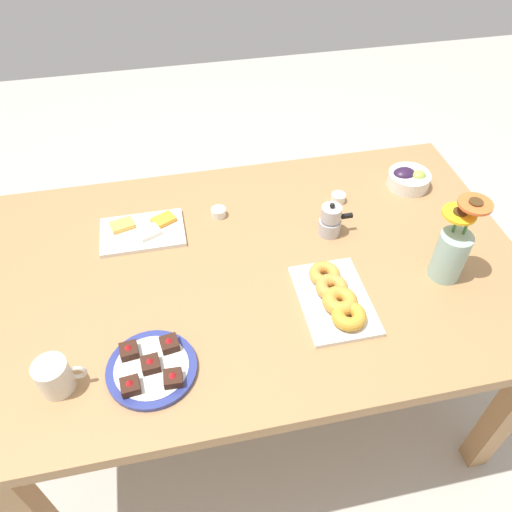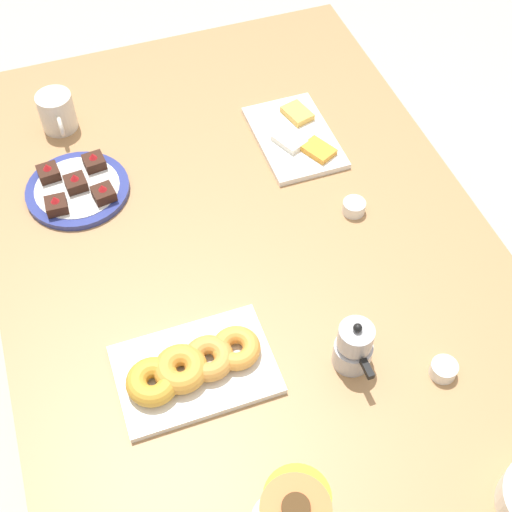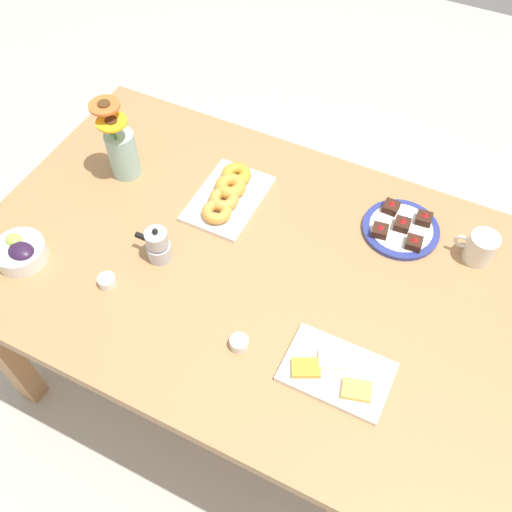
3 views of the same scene
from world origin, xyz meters
The scene contains 9 objects.
ground_plane centered at (0.00, 0.00, 0.00)m, with size 6.00×6.00×0.00m, color #B7B2A8.
dining_table centered at (0.00, 0.00, 0.65)m, with size 1.60×1.00×0.74m.
coffee_mug centered at (-0.54, -0.29, 0.79)m, with size 0.12×0.08×0.09m.
cheese_platter centered at (-0.32, 0.21, 0.75)m, with size 0.26×0.17×0.03m.
croissant_platter centered at (0.18, -0.18, 0.76)m, with size 0.19×0.28×0.05m.
jam_cup_honey centered at (0.33, 0.24, 0.76)m, with size 0.05×0.05×0.03m.
jam_cup_berry centered at (-0.07, 0.24, 0.76)m, with size 0.05×0.05×0.03m.
dessert_plate centered at (-0.32, -0.30, 0.75)m, with size 0.22×0.22×0.05m.
moka_pot centered at (0.25, 0.09, 0.79)m, with size 0.11×0.07×0.12m.
Camera 2 is at (0.80, -0.28, 1.88)m, focal length 50.00 mm.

